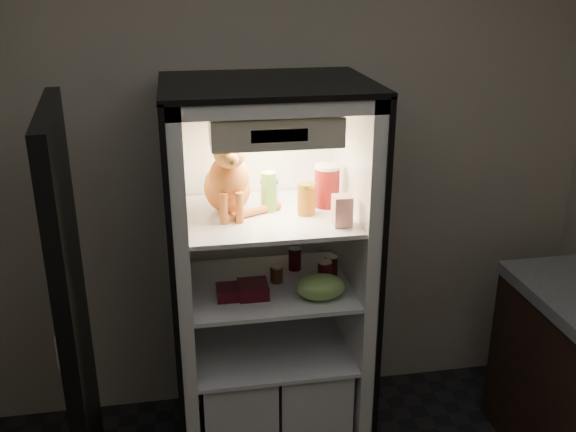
# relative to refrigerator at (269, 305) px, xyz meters

# --- Properties ---
(room_shell) EXTENTS (3.60, 3.60, 3.60)m
(room_shell) POSITION_rel_refrigerator_xyz_m (0.00, -1.38, 0.83)
(room_shell) COLOR white
(room_shell) RESTS_ON floor
(refrigerator) EXTENTS (0.90, 0.72, 1.88)m
(refrigerator) POSITION_rel_refrigerator_xyz_m (0.00, 0.00, 0.00)
(refrigerator) COLOR white
(refrigerator) RESTS_ON floor
(fridge_door) EXTENTS (0.15, 0.87, 1.85)m
(fridge_door) POSITION_rel_refrigerator_xyz_m (-0.85, -0.32, 0.12)
(fridge_door) COLOR black
(fridge_door) RESTS_ON floor
(tabby_cat) EXTENTS (0.35, 0.39, 0.42)m
(tabby_cat) POSITION_rel_refrigerator_xyz_m (-0.17, -0.03, 0.66)
(tabby_cat) COLOR #D85D1B
(tabby_cat) RESTS_ON refrigerator
(parmesan_shaker) EXTENTS (0.07, 0.07, 0.18)m
(parmesan_shaker) POSITION_rel_refrigerator_xyz_m (0.01, -0.02, 0.59)
(parmesan_shaker) COLOR green
(parmesan_shaker) RESTS_ON refrigerator
(mayo_tub) EXTENTS (0.09, 0.09, 0.12)m
(mayo_tub) POSITION_rel_refrigerator_xyz_m (0.02, 0.07, 0.56)
(mayo_tub) COLOR white
(mayo_tub) RESTS_ON refrigerator
(salsa_jar) EXTENTS (0.08, 0.08, 0.14)m
(salsa_jar) POSITION_rel_refrigerator_xyz_m (0.16, -0.10, 0.57)
(salsa_jar) COLOR maroon
(salsa_jar) RESTS_ON refrigerator
(pepper_jar) EXTENTS (0.12, 0.12, 0.20)m
(pepper_jar) POSITION_rel_refrigerator_xyz_m (0.28, -0.01, 0.60)
(pepper_jar) COLOR maroon
(pepper_jar) RESTS_ON refrigerator
(cream_carton) EXTENTS (0.08, 0.08, 0.13)m
(cream_carton) POSITION_rel_refrigerator_xyz_m (0.28, -0.25, 0.56)
(cream_carton) COLOR white
(cream_carton) RESTS_ON refrigerator
(soda_can_a) EXTENTS (0.06, 0.06, 0.11)m
(soda_can_a) POSITION_rel_refrigerator_xyz_m (0.14, 0.07, 0.21)
(soda_can_a) COLOR black
(soda_can_a) RESTS_ON refrigerator
(soda_can_b) EXTENTS (0.06, 0.06, 0.11)m
(soda_can_b) POSITION_rel_refrigerator_xyz_m (0.29, -0.05, 0.20)
(soda_can_b) COLOR black
(soda_can_b) RESTS_ON refrigerator
(soda_can_c) EXTENTS (0.07, 0.07, 0.12)m
(soda_can_c) POSITION_rel_refrigerator_xyz_m (0.25, -0.13, 0.21)
(soda_can_c) COLOR black
(soda_can_c) RESTS_ON refrigerator
(condiment_jar) EXTENTS (0.06, 0.06, 0.08)m
(condiment_jar) POSITION_rel_refrigerator_xyz_m (0.03, -0.05, 0.19)
(condiment_jar) COLOR #512E17
(condiment_jar) RESTS_ON refrigerator
(grape_bag) EXTENTS (0.22, 0.16, 0.11)m
(grape_bag) POSITION_rel_refrigerator_xyz_m (0.20, -0.24, 0.20)
(grape_bag) COLOR #86BB57
(grape_bag) RESTS_ON refrigerator
(berry_box_left) EXTENTS (0.11, 0.11, 0.06)m
(berry_box_left) POSITION_rel_refrigerator_xyz_m (-0.20, -0.17, 0.18)
(berry_box_left) COLOR #4F0D16
(berry_box_left) RESTS_ON refrigerator
(berry_box_right) EXTENTS (0.13, 0.13, 0.07)m
(berry_box_right) POSITION_rel_refrigerator_xyz_m (-0.09, -0.17, 0.18)
(berry_box_right) COLOR #4F0D16
(berry_box_right) RESTS_ON refrigerator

